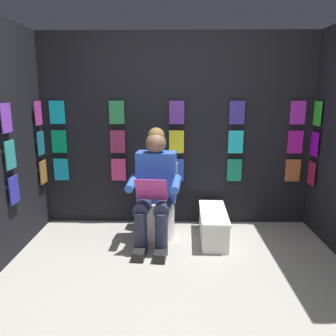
# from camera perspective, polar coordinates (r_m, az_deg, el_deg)

# --- Properties ---
(ground_plane) EXTENTS (30.00, 30.00, 0.00)m
(ground_plane) POSITION_cam_1_polar(r_m,az_deg,el_deg) (2.53, 1.65, -24.34)
(ground_plane) COLOR #9E998E
(display_wall_back) EXTENTS (3.19, 0.14, 2.19)m
(display_wall_back) POSITION_cam_1_polar(r_m,az_deg,el_deg) (3.82, 1.49, 6.40)
(display_wall_back) COLOR black
(display_wall_back) RESTS_ON ground
(display_wall_right) EXTENTS (0.14, 1.73, 2.19)m
(display_wall_right) POSITION_cam_1_polar(r_m,az_deg,el_deg) (3.31, -27.29, 3.92)
(display_wall_right) COLOR black
(display_wall_right) RESTS_ON ground
(toilet) EXTENTS (0.43, 0.57, 0.77)m
(toilet) POSITION_cam_1_polar(r_m,az_deg,el_deg) (3.61, -1.76, -6.56)
(toilet) COLOR white
(toilet) RESTS_ON ground
(person_reading) EXTENTS (0.55, 0.71, 1.19)m
(person_reading) POSITION_cam_1_polar(r_m,az_deg,el_deg) (3.31, -2.31, -3.41)
(person_reading) COLOR blue
(person_reading) RESTS_ON ground
(comic_longbox_near) EXTENTS (0.30, 0.75, 0.31)m
(comic_longbox_near) POSITION_cam_1_polar(r_m,az_deg,el_deg) (3.56, 7.86, -9.84)
(comic_longbox_near) COLOR white
(comic_longbox_near) RESTS_ON ground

